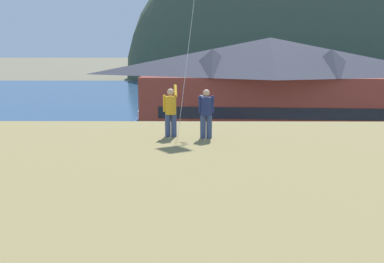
% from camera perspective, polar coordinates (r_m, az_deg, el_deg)
% --- Properties ---
extents(ground_plane, '(600.00, 600.00, 0.00)m').
position_cam_1_polar(ground_plane, '(26.06, 0.76, -12.44)').
color(ground_plane, '#66604C').
extents(parking_lot_pad, '(40.00, 20.00, 0.10)m').
position_cam_1_polar(parking_lot_pad, '(30.68, 0.71, -8.59)').
color(parking_lot_pad, gray).
rests_on(parking_lot_pad, ground).
extents(bay_water, '(360.00, 84.00, 0.03)m').
position_cam_1_polar(bay_water, '(84.51, 0.54, 4.16)').
color(bay_water, navy).
rests_on(bay_water, ground).
extents(far_hill_west_ridge, '(105.85, 59.57, 92.77)m').
position_cam_1_polar(far_hill_west_ridge, '(139.86, 13.87, 6.65)').
color(far_hill_west_ridge, '#3D4C38').
rests_on(far_hill_west_ridge, ground).
extents(far_hill_east_peak, '(137.09, 55.60, 49.62)m').
position_cam_1_polar(far_hill_east_peak, '(146.77, 23.36, 6.27)').
color(far_hill_east_peak, '#334733').
rests_on(far_hill_east_peak, ground).
extents(harbor_lodge, '(27.37, 10.79, 11.01)m').
position_cam_1_polar(harbor_lodge, '(46.04, 9.83, 5.30)').
color(harbor_lodge, brown).
rests_on(harbor_lodge, ground).
extents(storage_shed_near_lot, '(8.23, 6.53, 4.82)m').
position_cam_1_polar(storage_shed_near_lot, '(31.89, -15.00, -3.60)').
color(storage_shed_near_lot, '#338475').
rests_on(storage_shed_near_lot, ground).
extents(storage_shed_waterside, '(4.92, 4.43, 4.40)m').
position_cam_1_polar(storage_shed_waterside, '(48.49, -1.09, 1.54)').
color(storage_shed_waterside, beige).
rests_on(storage_shed_waterside, ground).
extents(wharf_dock, '(3.20, 11.24, 0.70)m').
position_cam_1_polar(wharf_dock, '(56.99, -2.18, 1.03)').
color(wharf_dock, '#70604C').
rests_on(wharf_dock, ground).
extents(moored_boat_wharfside, '(2.61, 8.08, 2.16)m').
position_cam_1_polar(moored_boat_wharfside, '(57.32, -5.83, 1.42)').
color(moored_boat_wharfside, navy).
rests_on(moored_boat_wharfside, ground).
extents(moored_boat_outer_mooring, '(2.26, 6.60, 2.16)m').
position_cam_1_polar(moored_boat_outer_mooring, '(58.08, 1.21, 1.60)').
color(moored_boat_outer_mooring, silver).
rests_on(moored_boat_outer_mooring, ground).
extents(parked_car_mid_row_center, '(4.32, 2.30, 1.82)m').
position_cam_1_polar(parked_car_mid_row_center, '(33.08, 6.58, -5.33)').
color(parked_car_mid_row_center, red).
rests_on(parked_car_mid_row_center, parking_lot_pad).
extents(parked_car_front_row_end, '(4.25, 2.16, 1.82)m').
position_cam_1_polar(parked_car_front_row_end, '(27.73, -21.43, -9.38)').
color(parked_car_front_row_end, navy).
rests_on(parked_car_front_row_end, parking_lot_pad).
extents(parked_car_mid_row_near, '(4.21, 2.07, 1.82)m').
position_cam_1_polar(parked_car_mid_row_near, '(25.14, 4.03, -10.74)').
color(parked_car_mid_row_near, navy).
rests_on(parked_car_mid_row_near, parking_lot_pad).
extents(parking_light_pole, '(0.24, 0.78, 6.34)m').
position_cam_1_polar(parking_light_pole, '(35.06, 1.25, 0.29)').
color(parking_light_pole, '#ADADB2').
rests_on(parking_light_pole, parking_lot_pad).
extents(person_kite_flyer, '(0.52, 0.67, 1.86)m').
position_cam_1_polar(person_kite_flyer, '(16.04, -2.75, 2.71)').
color(person_kite_flyer, '#384770').
rests_on(person_kite_flyer, grassy_hill_foreground).
extents(person_companion, '(0.55, 0.40, 1.74)m').
position_cam_1_polar(person_companion, '(15.75, 1.83, 2.50)').
color(person_companion, '#384770').
rests_on(person_companion, grassy_hill_foreground).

